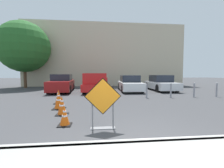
{
  "coord_description": "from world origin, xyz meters",
  "views": [
    {
      "loc": [
        -1.0,
        -3.03,
        1.56
      ],
      "look_at": [
        0.29,
        9.44,
        0.72
      ],
      "focal_mm": 24.0,
      "sensor_mm": 36.0,
      "label": 1
    }
  ],
  "objects_px": {
    "traffic_cone_second": "(62,106)",
    "pickup_truck": "(96,83)",
    "traffic_cone_third": "(59,100)",
    "parked_car_second": "(130,84)",
    "bollard_second": "(171,90)",
    "traffic_cone_fourth": "(58,97)",
    "bollard_third": "(194,90)",
    "parked_car_nearest": "(62,84)",
    "road_closed_sign": "(103,101)",
    "traffic_cone_nearest": "(65,116)",
    "bollard_nearest": "(147,91)",
    "bollard_fourth": "(217,89)",
    "parked_car_third": "(161,83)"
  },
  "relations": [
    {
      "from": "traffic_cone_third",
      "to": "bollard_third",
      "type": "xyz_separation_m",
      "value": [
        8.16,
        2.52,
        0.12
      ]
    },
    {
      "from": "traffic_cone_nearest",
      "to": "traffic_cone_third",
      "type": "xyz_separation_m",
      "value": [
        -0.71,
        2.25,
        0.11
      ]
    },
    {
      "from": "traffic_cone_fourth",
      "to": "parked_car_third",
      "type": "distance_m",
      "value": 9.76
    },
    {
      "from": "traffic_cone_third",
      "to": "pickup_truck",
      "type": "bearing_deg",
      "value": 75.41
    },
    {
      "from": "pickup_truck",
      "to": "parked_car_second",
      "type": "distance_m",
      "value": 3.06
    },
    {
      "from": "traffic_cone_third",
      "to": "parked_car_nearest",
      "type": "distance_m",
      "value": 6.82
    },
    {
      "from": "traffic_cone_third",
      "to": "bollard_second",
      "type": "relative_size",
      "value": 0.85
    },
    {
      "from": "parked_car_third",
      "to": "bollard_fourth",
      "type": "relative_size",
      "value": 4.53
    },
    {
      "from": "road_closed_sign",
      "to": "parked_car_second",
      "type": "xyz_separation_m",
      "value": [
        2.85,
        9.28,
        -0.14
      ]
    },
    {
      "from": "bollard_second",
      "to": "parked_car_second",
      "type": "bearing_deg",
      "value": 114.07
    },
    {
      "from": "traffic_cone_third",
      "to": "bollard_second",
      "type": "distance_m",
      "value": 7.0
    },
    {
      "from": "parked_car_second",
      "to": "road_closed_sign",
      "type": "bearing_deg",
      "value": 75.63
    },
    {
      "from": "parked_car_second",
      "to": "bollard_fourth",
      "type": "distance_m",
      "value": 6.55
    },
    {
      "from": "parked_car_nearest",
      "to": "parked_car_third",
      "type": "bearing_deg",
      "value": 177.0
    },
    {
      "from": "pickup_truck",
      "to": "traffic_cone_third",
      "type": "bearing_deg",
      "value": 79.41
    },
    {
      "from": "bollard_second",
      "to": "bollard_third",
      "type": "relative_size",
      "value": 0.99
    },
    {
      "from": "bollard_second",
      "to": "traffic_cone_nearest",
      "type": "bearing_deg",
      "value": -140.69
    },
    {
      "from": "traffic_cone_second",
      "to": "bollard_third",
      "type": "height_order",
      "value": "bollard_third"
    },
    {
      "from": "parked_car_nearest",
      "to": "pickup_truck",
      "type": "distance_m",
      "value": 3.02
    },
    {
      "from": "pickup_truck",
      "to": "bollard_third",
      "type": "height_order",
      "value": "pickup_truck"
    },
    {
      "from": "pickup_truck",
      "to": "parked_car_second",
      "type": "xyz_separation_m",
      "value": [
        3.05,
        0.28,
        -0.07
      ]
    },
    {
      "from": "traffic_cone_second",
      "to": "pickup_truck",
      "type": "distance_m",
      "value": 7.48
    },
    {
      "from": "road_closed_sign",
      "to": "traffic_cone_fourth",
      "type": "height_order",
      "value": "road_closed_sign"
    },
    {
      "from": "traffic_cone_third",
      "to": "bollard_nearest",
      "type": "distance_m",
      "value": 5.51
    },
    {
      "from": "bollard_second",
      "to": "traffic_cone_fourth",
      "type": "bearing_deg",
      "value": -169.2
    },
    {
      "from": "bollard_nearest",
      "to": "bollard_fourth",
      "type": "xyz_separation_m",
      "value": [
        4.9,
        -0.0,
        0.02
      ]
    },
    {
      "from": "traffic_cone_second",
      "to": "traffic_cone_fourth",
      "type": "relative_size",
      "value": 0.97
    },
    {
      "from": "traffic_cone_nearest",
      "to": "bollard_nearest",
      "type": "height_order",
      "value": "bollard_nearest"
    },
    {
      "from": "pickup_truck",
      "to": "parked_car_second",
      "type": "height_order",
      "value": "pickup_truck"
    },
    {
      "from": "road_closed_sign",
      "to": "bollard_second",
      "type": "relative_size",
      "value": 1.51
    },
    {
      "from": "traffic_cone_third",
      "to": "bollard_nearest",
      "type": "xyz_separation_m",
      "value": [
        4.9,
        2.52,
        0.09
      ]
    },
    {
      "from": "road_closed_sign",
      "to": "parked_car_second",
      "type": "bearing_deg",
      "value": 72.93
    },
    {
      "from": "road_closed_sign",
      "to": "bollard_third",
      "type": "distance_m",
      "value": 8.17
    },
    {
      "from": "traffic_cone_second",
      "to": "pickup_truck",
      "type": "xyz_separation_m",
      "value": [
        1.29,
        7.36,
        0.37
      ]
    },
    {
      "from": "bollard_third",
      "to": "bollard_fourth",
      "type": "bearing_deg",
      "value": 0.0
    },
    {
      "from": "road_closed_sign",
      "to": "traffic_cone_fourth",
      "type": "relative_size",
      "value": 1.92
    },
    {
      "from": "pickup_truck",
      "to": "parked_car_second",
      "type": "bearing_deg",
      "value": -170.75
    },
    {
      "from": "bollard_second",
      "to": "bollard_fourth",
      "type": "distance_m",
      "value": 3.27
    },
    {
      "from": "pickup_truck",
      "to": "bollard_fourth",
      "type": "distance_m",
      "value": 9.0
    },
    {
      "from": "traffic_cone_nearest",
      "to": "traffic_cone_second",
      "type": "xyz_separation_m",
      "value": [
        -0.35,
        1.23,
        0.07
      ]
    },
    {
      "from": "road_closed_sign",
      "to": "traffic_cone_nearest",
      "type": "height_order",
      "value": "road_closed_sign"
    },
    {
      "from": "traffic_cone_fourth",
      "to": "parked_car_third",
      "type": "bearing_deg",
      "value": 34.43
    },
    {
      "from": "traffic_cone_fourth",
      "to": "bollard_third",
      "type": "relative_size",
      "value": 0.78
    },
    {
      "from": "traffic_cone_nearest",
      "to": "bollard_third",
      "type": "height_order",
      "value": "bollard_third"
    },
    {
      "from": "traffic_cone_third",
      "to": "bollard_fourth",
      "type": "xyz_separation_m",
      "value": [
        9.8,
        2.52,
        0.11
      ]
    },
    {
      "from": "traffic_cone_fourth",
      "to": "bollard_fourth",
      "type": "xyz_separation_m",
      "value": [
        10.12,
        1.31,
        0.14
      ]
    },
    {
      "from": "traffic_cone_nearest",
      "to": "parked_car_nearest",
      "type": "distance_m",
      "value": 9.17
    },
    {
      "from": "traffic_cone_nearest",
      "to": "parked_car_third",
      "type": "bearing_deg",
      "value": 52.0
    },
    {
      "from": "bollard_fourth",
      "to": "bollard_nearest",
      "type": "bearing_deg",
      "value": 180.0
    },
    {
      "from": "parked_car_third",
      "to": "bollard_second",
      "type": "bearing_deg",
      "value": 75.04
    }
  ]
}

